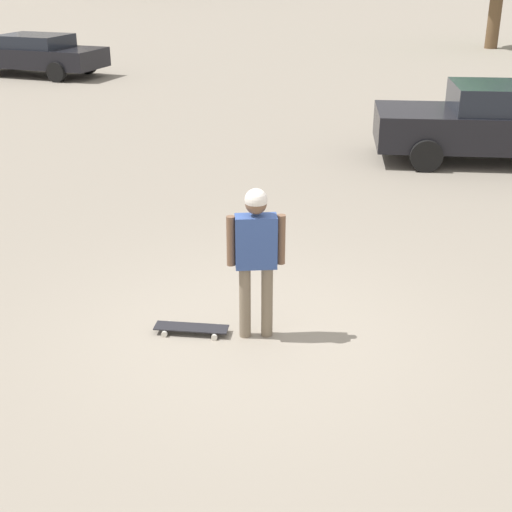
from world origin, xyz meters
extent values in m
plane|color=gray|center=(0.00, 0.00, 0.00)|extent=(220.00, 220.00, 0.00)
cylinder|color=#7A6B56|center=(-0.09, -0.08, 0.41)|extent=(0.12, 0.12, 0.82)
cylinder|color=#7A6B56|center=(0.09, 0.08, 0.41)|extent=(0.12, 0.12, 0.82)
cube|color=#334C8C|center=(0.00, 0.00, 1.10)|extent=(0.45, 0.43, 0.56)
cylinder|color=brown|center=(-0.19, -0.17, 1.11)|extent=(0.09, 0.09, 0.53)
cylinder|color=brown|center=(0.19, 0.17, 1.11)|extent=(0.09, 0.09, 0.53)
sphere|color=brown|center=(0.00, 0.00, 1.51)|extent=(0.22, 0.22, 0.22)
sphere|color=silver|center=(0.00, 0.00, 1.55)|extent=(0.23, 0.23, 0.23)
cube|color=#232328|center=(-0.59, -0.38, 0.07)|extent=(0.80, 0.57, 0.01)
cylinder|color=silver|center=(-0.77, -0.62, 0.03)|extent=(0.07, 0.06, 0.06)
cylinder|color=silver|center=(-0.89, -0.42, 0.03)|extent=(0.07, 0.06, 0.06)
cylinder|color=silver|center=(-0.30, -0.35, 0.03)|extent=(0.07, 0.06, 0.06)
cylinder|color=silver|center=(-0.41, -0.15, 0.03)|extent=(0.07, 0.06, 0.06)
cube|color=black|center=(-0.42, 8.48, 0.65)|extent=(5.00, 4.01, 0.69)
cube|color=#1E232D|center=(-0.32, 8.54, 1.25)|extent=(2.67, 2.49, 0.51)
cylinder|color=black|center=(-1.21, 6.94, 0.30)|extent=(0.62, 0.49, 0.61)
cylinder|color=black|center=(-2.14, 8.48, 0.30)|extent=(0.62, 0.49, 0.61)
cube|color=black|center=(-16.59, 9.71, 0.62)|extent=(5.12, 3.16, 0.61)
cube|color=#1E232D|center=(-16.48, 9.74, 1.13)|extent=(2.55, 2.22, 0.40)
cylinder|color=black|center=(-18.28, 10.15, 0.32)|extent=(0.66, 0.38, 0.63)
cylinder|color=black|center=(-14.90, 9.26, 0.32)|extent=(0.66, 0.38, 0.63)
cylinder|color=black|center=(-15.44, 11.02, 0.32)|extent=(0.66, 0.38, 0.63)
cylinder|color=brown|center=(-6.95, 26.16, 1.54)|extent=(0.54, 0.54, 3.09)
camera|label=1|loc=(4.06, -5.41, 3.82)|focal=50.00mm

